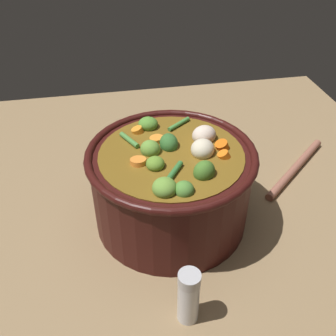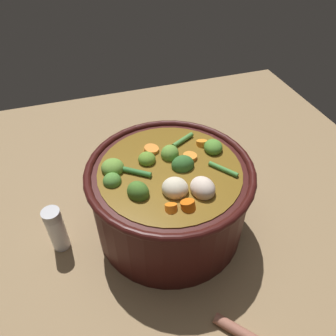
{
  "view_description": "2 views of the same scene",
  "coord_description": "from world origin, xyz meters",
  "views": [
    {
      "loc": [
        0.52,
        -0.1,
        0.52
      ],
      "look_at": [
        0.0,
        -0.01,
        0.12
      ],
      "focal_mm": 41.67,
      "sensor_mm": 36.0,
      "label": 1
    },
    {
      "loc": [
        0.13,
        0.38,
        0.52
      ],
      "look_at": [
        -0.0,
        -0.01,
        0.14
      ],
      "focal_mm": 34.74,
      "sensor_mm": 36.0,
      "label": 2
    }
  ],
  "objects": [
    {
      "name": "ground_plane",
      "position": [
        0.0,
        0.0,
        0.0
      ],
      "size": [
        1.1,
        1.1,
        0.0
      ],
      "primitive_type": "plane",
      "color": "#8C704C"
    },
    {
      "name": "salt_shaker",
      "position": [
        0.21,
        -0.02,
        0.05
      ],
      "size": [
        0.03,
        0.03,
        0.1
      ],
      "color": "silver",
      "rests_on": "ground_plane"
    },
    {
      "name": "wooden_spoon",
      "position": [
        -0.04,
        0.34,
        0.01
      ],
      "size": [
        0.24,
        0.24,
        0.02
      ],
      "color": "#965B49",
      "rests_on": "ground_plane"
    },
    {
      "name": "cooking_pot",
      "position": [
        0.0,
        0.0,
        0.08
      ],
      "size": [
        0.29,
        0.29,
        0.17
      ],
      "color": "#38110F",
      "rests_on": "ground_plane"
    }
  ]
}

